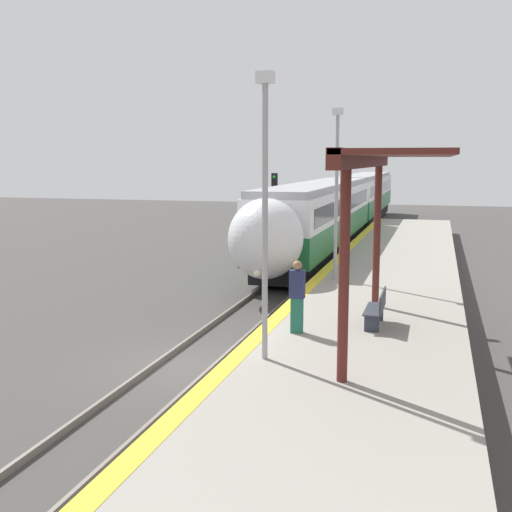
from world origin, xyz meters
name	(u,v)px	position (x,y,z in m)	size (l,w,h in m)	color
ground_plane	(187,367)	(0.00, 0.00, 0.00)	(120.00, 120.00, 0.00)	#423F3D
rail_left	(160,361)	(-0.72, 0.00, 0.07)	(0.08, 90.00, 0.15)	slate
rail_right	(215,366)	(0.72, 0.00, 0.07)	(0.08, 90.00, 0.15)	slate
train	(345,204)	(0.00, 27.23, 2.22)	(2.77, 42.49, 3.88)	black
platform_right	(354,364)	(4.09, 0.00, 0.44)	(5.02, 64.00, 0.89)	gray
platform_bench	(378,308)	(4.43, 1.80, 1.35)	(0.44, 1.54, 0.89)	#2D333D
person_waiting	(297,295)	(2.61, 0.65, 1.81)	(0.36, 0.23, 1.77)	#1E604C
railway_signal	(274,208)	(-2.01, 16.61, 2.68)	(0.28, 0.28, 4.38)	#59595E
lamppost_near	(265,200)	(2.39, -1.53, 4.22)	(0.36, 0.20, 5.88)	#9E9EA3
lamppost_mid	(337,184)	(2.39, 7.92, 4.22)	(0.36, 0.20, 5.88)	#9E9EA3
station_canopy	(391,166)	(4.72, 0.78, 4.89)	(2.02, 9.51, 4.34)	#511E19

